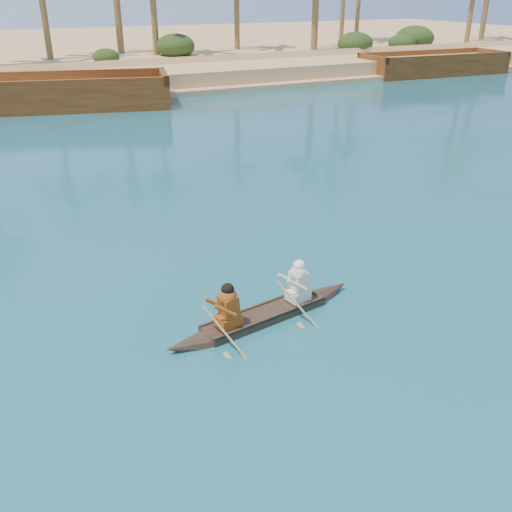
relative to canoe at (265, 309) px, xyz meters
name	(u,v)px	position (x,y,z in m)	size (l,w,h in m)	color
canoe	(265,309)	(0.00, 0.00, 0.00)	(4.69, 1.40, 1.28)	#3B2E20
barge_mid	(55,95)	(-0.49, 26.00, 0.50)	(13.52, 7.15, 2.15)	brown
barge_right	(434,65)	(28.82, 27.49, 0.44)	(12.03, 4.65, 1.97)	brown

